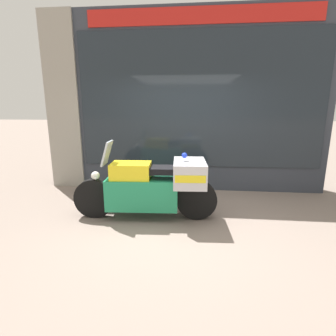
# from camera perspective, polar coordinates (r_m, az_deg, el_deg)

# --- Properties ---
(ground_plane) EXTENTS (60.00, 60.00, 0.00)m
(ground_plane) POSITION_cam_1_polar(r_m,az_deg,el_deg) (4.27, 1.97, -12.06)
(ground_plane) COLOR gray
(shop_building) EXTENTS (6.04, 0.55, 3.77)m
(shop_building) POSITION_cam_1_polar(r_m,az_deg,el_deg) (5.88, -0.11, 13.95)
(shop_building) COLOR #333842
(shop_building) RESTS_ON ground
(window_display) EXTENTS (4.85, 0.30, 1.89)m
(window_display) POSITION_cam_1_polar(r_m,az_deg,el_deg) (6.04, 6.08, 0.11)
(window_display) COLOR slate
(window_display) RESTS_ON ground
(paramedic_motorcycle) EXTENTS (2.37, 0.81, 1.29)m
(paramedic_motorcycle) POSITION_cam_1_polar(r_m,az_deg,el_deg) (4.29, -2.96, -3.75)
(paramedic_motorcycle) COLOR black
(paramedic_motorcycle) RESTS_ON ground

